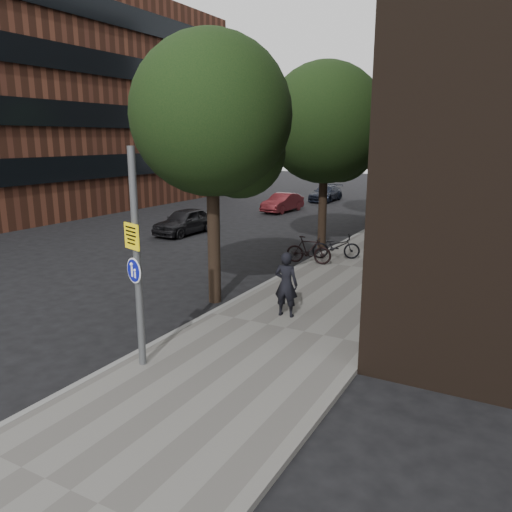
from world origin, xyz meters
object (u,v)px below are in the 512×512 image
Objects in this scene: pedestrian at (286,284)px; parked_bike_facade_near at (414,262)px; signpost at (137,259)px; parked_car_near at (185,221)px.

parked_bike_facade_near is at bearing -115.81° from pedestrian.
parked_car_near is (-8.28, 12.65, -1.71)m from signpost.
signpost is at bearing 160.24° from parked_bike_facade_near.
signpost reaches higher than pedestrian.
parked_car_near is at bearing 75.79° from parked_bike_facade_near.
pedestrian reaches higher than parked_car_near.
signpost is 4.47m from pedestrian.
pedestrian is 12.95m from parked_car_near.
signpost is at bearing -53.88° from parked_car_near.
pedestrian is 0.96× the size of parked_bike_facade_near.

